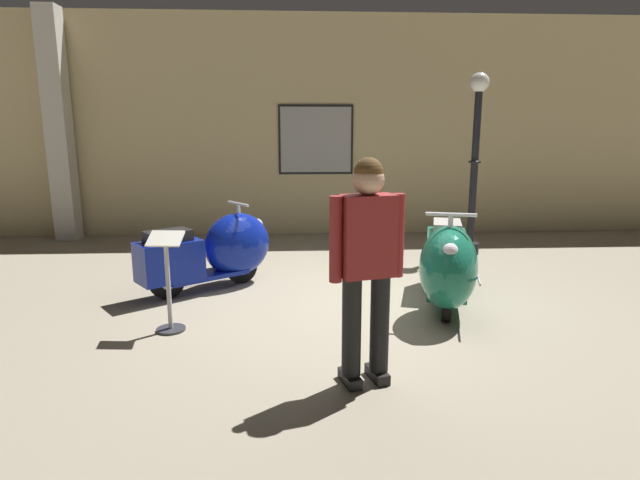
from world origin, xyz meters
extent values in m
plane|color=gray|center=(0.00, 0.00, 0.00)|extent=(60.00, 60.00, 0.00)
cube|color=#CCB784|center=(0.00, 4.18, 1.97)|extent=(18.00, 0.20, 3.94)
cube|color=black|center=(-0.30, 4.06, 1.74)|extent=(1.36, 0.03, 1.24)
cube|color=#9E9E9E|center=(-0.30, 4.04, 1.74)|extent=(1.28, 0.01, 1.16)
cube|color=beige|center=(-4.74, 3.83, 1.97)|extent=(0.36, 0.36, 3.94)
cylinder|color=black|center=(-1.40, 0.91, 0.21)|extent=(0.39, 0.31, 0.42)
cylinder|color=silver|center=(-1.40, 0.91, 0.21)|extent=(0.21, 0.19, 0.19)
cylinder|color=black|center=(-2.20, 0.32, 0.21)|extent=(0.39, 0.31, 0.42)
cylinder|color=silver|center=(-2.20, 0.32, 0.21)|extent=(0.21, 0.19, 0.19)
cube|color=navy|center=(-1.80, 0.62, 0.19)|extent=(1.03, 0.89, 0.05)
ellipsoid|color=navy|center=(-1.44, 0.88, 0.51)|extent=(1.03, 0.96, 0.80)
cube|color=navy|center=(-2.17, 0.35, 0.44)|extent=(0.82, 0.76, 0.46)
cube|color=black|center=(-2.17, 0.35, 0.73)|extent=(0.58, 0.53, 0.13)
sphere|color=silver|center=(-1.20, 1.05, 0.73)|extent=(0.16, 0.16, 0.16)
cylinder|color=silver|center=(-1.42, 0.90, 0.87)|extent=(0.05, 0.05, 0.29)
cylinder|color=silver|center=(-1.42, 0.90, 1.02)|extent=(0.30, 0.39, 0.03)
cube|color=silver|center=(-1.60, 1.09, 0.46)|extent=(0.58, 0.43, 0.03)
cylinder|color=black|center=(0.81, -0.56, 0.23)|extent=(0.21, 0.46, 0.45)
cylinder|color=silver|center=(0.81, -0.56, 0.23)|extent=(0.16, 0.22, 0.20)
cylinder|color=black|center=(1.10, 0.47, 0.23)|extent=(0.21, 0.46, 0.45)
cylinder|color=silver|center=(1.10, 0.47, 0.23)|extent=(0.16, 0.22, 0.20)
cube|color=#196B51|center=(0.96, -0.04, 0.20)|extent=(0.67, 1.14, 0.06)
ellipsoid|color=#196B51|center=(0.83, -0.50, 0.55)|extent=(0.81, 1.07, 0.86)
cube|color=#196B51|center=(1.08, 0.43, 0.47)|extent=(0.64, 0.86, 0.50)
cube|color=gray|center=(1.08, 0.43, 0.79)|extent=(0.45, 0.60, 0.14)
sphere|color=silver|center=(0.75, -0.81, 0.78)|extent=(0.17, 0.17, 0.17)
cylinder|color=silver|center=(0.82, -0.54, 0.94)|extent=(0.05, 0.05, 0.32)
cylinder|color=silver|center=(0.82, -0.54, 1.10)|extent=(0.49, 0.17, 0.04)
cube|color=silver|center=(1.11, -0.58, 0.49)|extent=(0.21, 0.73, 0.03)
cylinder|color=black|center=(2.04, 2.30, 0.09)|extent=(0.28, 0.28, 0.18)
cylinder|color=black|center=(2.04, 2.30, 1.33)|extent=(0.11, 0.11, 2.29)
torus|color=black|center=(2.04, 2.30, 1.44)|extent=(0.19, 0.19, 0.04)
sphere|color=white|center=(2.04, 2.30, 2.60)|extent=(0.29, 0.29, 0.29)
cube|color=black|center=(-0.10, -1.80, 0.04)|extent=(0.17, 0.29, 0.08)
cylinder|color=black|center=(-0.09, -1.82, 0.51)|extent=(0.15, 0.15, 0.85)
cube|color=black|center=(-0.32, -1.86, 0.04)|extent=(0.17, 0.29, 0.08)
cylinder|color=black|center=(-0.32, -1.88, 0.51)|extent=(0.15, 0.15, 0.85)
cube|color=maroon|center=(-0.20, -1.85, 1.16)|extent=(0.44, 0.30, 0.60)
cylinder|color=maroon|center=(0.03, -1.79, 1.15)|extent=(0.09, 0.09, 0.63)
cylinder|color=maroon|center=(-0.44, -1.91, 1.15)|extent=(0.09, 0.09, 0.63)
sphere|color=tan|center=(-0.20, -1.85, 1.57)|extent=(0.23, 0.23, 0.23)
sphere|color=brown|center=(-0.20, -1.85, 1.62)|extent=(0.21, 0.21, 0.21)
cylinder|color=#333338|center=(-1.94, -0.69, 0.01)|extent=(0.28, 0.28, 0.02)
cylinder|color=#A5A5AD|center=(-1.94, -0.69, 0.46)|extent=(0.04, 0.04, 0.87)
cube|color=silver|center=(-1.94, -0.69, 0.92)|extent=(0.34, 0.25, 0.12)
camera|label=1|loc=(-0.75, -5.52, 1.91)|focal=29.12mm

